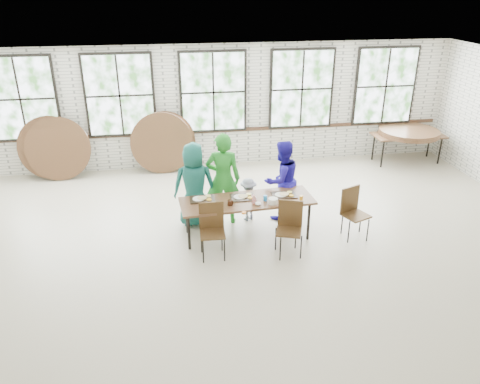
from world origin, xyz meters
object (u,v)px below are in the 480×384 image
object	(u,v)px
chair_near_left	(212,225)
storage_table	(408,137)
chair_near_right	(290,223)
dining_table	(247,202)

from	to	relation	value
chair_near_left	storage_table	xyz separation A→B (m)	(5.44, 3.67, 0.13)
chair_near_right	storage_table	xyz separation A→B (m)	(4.12, 3.81, 0.13)
dining_table	chair_near_left	distance (m)	0.88
dining_table	storage_table	distance (m)	5.70
dining_table	storage_table	bearing A→B (deg)	29.67
dining_table	chair_near_right	size ratio (longest dim) A/B	2.58
chair_near_left	storage_table	size ratio (longest dim) A/B	0.52
storage_table	chair_near_left	bearing A→B (deg)	-145.10
storage_table	chair_near_right	bearing A→B (deg)	-136.38
chair_near_left	storage_table	bearing A→B (deg)	36.28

